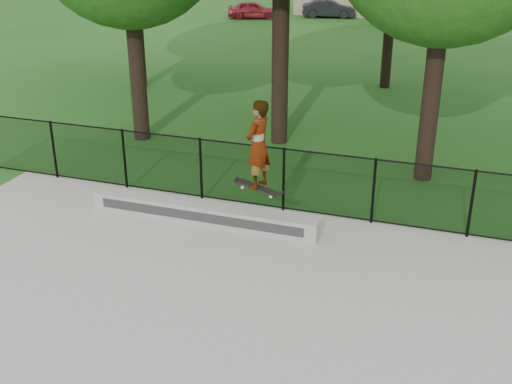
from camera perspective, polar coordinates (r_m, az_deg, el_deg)
ground at (r=9.93m, az=-7.77°, el=-15.82°), size 100.00×100.00×0.00m
concrete_slab at (r=9.91m, az=-7.78°, el=-15.69°), size 14.00×12.00×0.06m
grind_ledge at (r=13.92m, az=-4.81°, el=-1.96°), size 5.17×0.40×0.43m
car_a at (r=42.13m, az=-0.27°, el=15.90°), size 3.42×2.27×1.09m
car_b at (r=42.75m, az=6.51°, el=15.89°), size 3.23×1.79×1.11m
car_c at (r=42.67m, az=13.72°, el=15.41°), size 3.85×2.08×1.16m
skater_airborne at (r=12.57m, az=0.20°, el=4.11°), size 0.82×0.74×1.97m
chainlink_fence at (r=14.27m, az=2.47°, el=1.14°), size 16.06×0.06×1.50m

